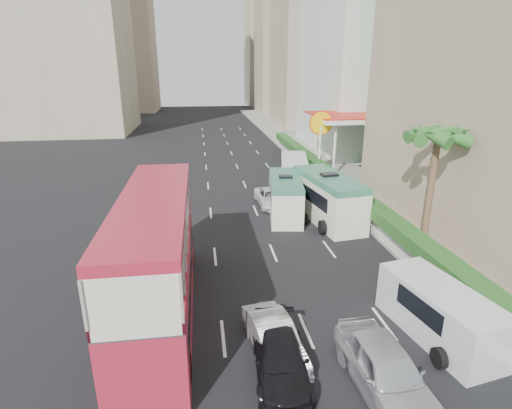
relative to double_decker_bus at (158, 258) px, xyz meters
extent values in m
plane|color=black|center=(6.00, 0.00, -2.53)|extent=(200.00, 200.00, 0.00)
cube|color=#AC1F35|center=(0.00, 0.00, 0.00)|extent=(2.50, 11.00, 5.06)
imported|color=silver|center=(4.13, -3.12, -2.53)|extent=(1.95, 4.03, 1.27)
imported|color=silver|center=(7.22, -5.31, -2.53)|extent=(2.14, 4.82, 1.61)
imported|color=black|center=(4.16, -4.12, -2.53)|extent=(2.05, 4.34, 1.22)
imported|color=silver|center=(6.95, 13.03, -2.53)|extent=(2.23, 4.47, 1.22)
cube|color=silver|center=(7.48, 10.87, -1.20)|extent=(2.85, 6.25, 2.67)
cube|color=silver|center=(10.07, 9.51, -1.00)|extent=(3.24, 7.14, 3.05)
cube|color=silver|center=(10.43, -2.97, -1.53)|extent=(2.83, 5.25, 1.99)
cube|color=silver|center=(10.14, 19.55, -1.42)|extent=(3.27, 5.89, 2.22)
cube|color=#99968C|center=(15.00, 25.00, -2.44)|extent=(6.00, 120.00, 0.18)
cube|color=silver|center=(12.20, 14.00, -1.85)|extent=(0.30, 44.00, 1.00)
cube|color=#2D6626|center=(12.20, 14.00, -1.00)|extent=(1.10, 44.00, 0.70)
cylinder|color=brown|center=(13.80, 4.00, 0.85)|extent=(0.36, 0.36, 6.40)
cube|color=silver|center=(16.00, 23.00, 0.22)|extent=(6.50, 8.00, 5.50)
cube|color=tan|center=(23.00, 82.00, 19.47)|extent=(14.00, 14.00, 44.00)
cube|color=#B2A48C|center=(23.00, 104.00, 17.47)|extent=(14.00, 14.00, 40.00)
cube|color=tan|center=(-16.00, 90.00, 20.47)|extent=(16.00, 16.00, 46.00)
camera|label=1|loc=(1.86, -14.66, 7.05)|focal=28.00mm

